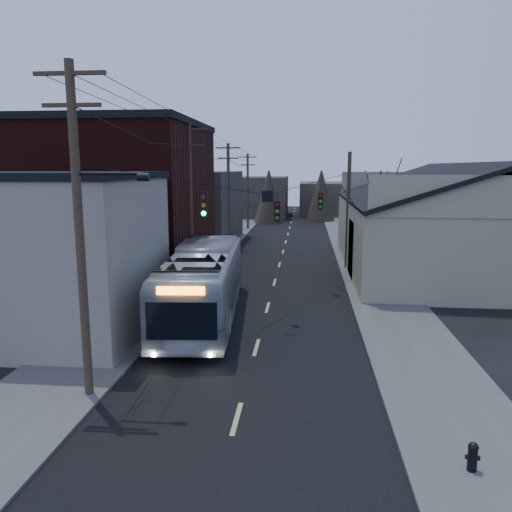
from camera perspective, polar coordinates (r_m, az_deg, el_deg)
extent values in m
plane|color=black|center=(13.92, -3.44, -21.97)|extent=(160.00, 160.00, 0.00)
cube|color=black|center=(42.34, 2.98, 0.04)|extent=(9.00, 110.00, 0.02)
cube|color=#474744|center=(43.12, -5.68, 0.25)|extent=(4.00, 110.00, 0.12)
cube|color=#474744|center=(42.53, 11.76, -0.05)|extent=(4.00, 110.00, 0.12)
cube|color=gray|center=(23.68, -21.91, -0.09)|extent=(8.00, 8.00, 7.00)
cube|color=black|center=(33.90, -15.02, 5.71)|extent=(10.00, 12.00, 10.00)
cube|color=#2E2925|center=(49.15, -7.82, 5.46)|extent=(9.00, 14.00, 7.00)
cube|color=gray|center=(38.59, 22.31, 2.05)|extent=(16.00, 20.00, 5.00)
cube|color=black|center=(37.33, 16.76, 7.99)|extent=(8.16, 20.60, 2.86)
cube|color=#2E2925|center=(77.18, -0.22, 6.82)|extent=(10.00, 12.00, 6.00)
cube|color=#2E2925|center=(81.95, 9.28, 6.53)|extent=(12.00, 14.00, 5.00)
cone|color=black|center=(32.19, 13.82, 3.04)|extent=(0.40, 0.40, 7.20)
cylinder|color=#382B1E|center=(16.34, -19.50, 2.00)|extent=(0.28, 0.28, 10.50)
cube|color=#382B1E|center=(16.43, -20.54, 18.99)|extent=(2.20, 0.12, 0.12)
cylinder|color=#382B1E|center=(30.54, -7.49, 5.52)|extent=(0.28, 0.28, 10.00)
cube|color=#382B1E|center=(30.53, -7.70, 14.16)|extent=(2.20, 0.12, 0.12)
cylinder|color=#382B1E|center=(45.26, -3.16, 6.73)|extent=(0.28, 0.28, 9.50)
cube|color=#382B1E|center=(45.21, -3.21, 12.24)|extent=(2.20, 0.12, 0.12)
cylinder|color=#382B1E|center=(60.11, -0.95, 7.33)|extent=(0.28, 0.28, 9.00)
cube|color=#382B1E|center=(60.06, -0.96, 11.24)|extent=(2.20, 0.12, 0.12)
cylinder|color=#382B1E|center=(36.90, 10.47, 5.04)|extent=(0.28, 0.28, 8.50)
cube|color=black|center=(19.60, -5.95, 5.83)|extent=(0.28, 0.20, 1.00)
cube|color=black|center=(23.77, 2.45, 5.16)|extent=(0.28, 0.20, 1.00)
cube|color=black|center=(29.72, 7.39, 6.27)|extent=(0.28, 0.20, 1.00)
imported|color=#A1A7AD|center=(24.64, -6.03, -3.07)|extent=(4.03, 13.15, 3.61)
imported|color=#B5B8BE|center=(41.84, -2.96, 0.83)|extent=(1.67, 4.15, 1.34)
cylinder|color=black|center=(14.07, 23.49, -20.54)|extent=(0.23, 0.23, 0.58)
sphere|color=black|center=(13.91, 23.59, -19.40)|extent=(0.25, 0.25, 0.25)
cylinder|color=black|center=(14.05, 23.51, -20.37)|extent=(0.35, 0.15, 0.12)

